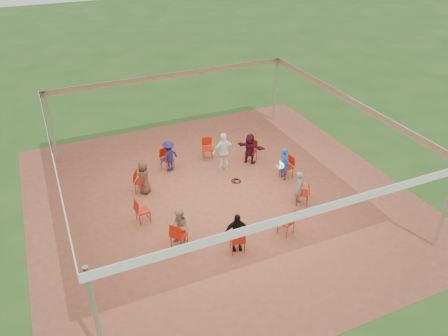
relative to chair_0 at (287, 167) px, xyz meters
name	(u,v)px	position (x,y,z in m)	size (l,w,h in m)	color
ground	(220,198)	(-2.86, -0.24, -0.45)	(80.00, 80.00, 0.00)	#264F18
dirt_patch	(220,197)	(-2.86, -0.24, -0.44)	(13.00, 13.00, 0.00)	brown
tent	(220,139)	(-2.86, -0.24, 1.92)	(10.33, 10.33, 3.00)	#B2B2B7
chair_0	(287,167)	(0.00, 0.00, 0.00)	(0.42, 0.44, 0.90)	#AB1707
chair_1	(251,151)	(-0.69, 1.63, 0.00)	(0.42, 0.44, 0.90)	#AB1707
chair_2	(208,149)	(-2.21, 2.55, 0.00)	(0.42, 0.44, 0.90)	#AB1707
chair_3	(167,159)	(-3.97, 2.40, 0.00)	(0.42, 0.44, 0.90)	#AB1707
chair_4	(141,182)	(-5.31, 1.24, 0.00)	(0.42, 0.44, 0.90)	#AB1707
chair_5	(143,211)	(-5.71, -0.49, 0.00)	(0.42, 0.44, 0.90)	#AB1707
chair_6	(179,235)	(-5.02, -2.12, 0.00)	(0.42, 0.44, 0.90)	#AB1707
chair_7	(237,240)	(-3.51, -3.04, 0.00)	(0.42, 0.44, 0.90)	#AB1707
chair_8	(286,222)	(-1.74, -2.88, 0.00)	(0.42, 0.44, 0.90)	#AB1707
chair_9	(302,193)	(-0.40, -1.73, 0.00)	(0.42, 0.44, 0.90)	#AB1707
person_seated_0	(284,163)	(-0.12, -0.01, 0.20)	(0.47, 0.31, 1.28)	#1746A8
person_seated_1	(250,149)	(-0.78, 1.55, 0.20)	(1.19, 0.44, 1.28)	#3D0E1F
person_seated_2	(169,156)	(-3.92, 2.29, 0.20)	(0.83, 0.41, 1.28)	#1B1944
person_seated_3	(144,177)	(-5.21, 1.18, 0.20)	(0.63, 0.35, 1.28)	#502D20
person_seated_4	(181,227)	(-4.93, -2.04, 0.20)	(0.62, 0.36, 1.28)	tan
person_seated_5	(237,232)	(-3.48, -2.92, 0.20)	(0.75, 0.38, 1.28)	black
person_seated_6	(299,188)	(-0.51, -1.66, 0.20)	(0.47, 0.31, 1.28)	slate
standing_person	(224,152)	(-1.95, 1.48, 0.35)	(0.93, 0.47, 1.58)	white
cable_coil	(236,181)	(-1.87, 0.48, -0.43)	(0.39, 0.39, 0.03)	black
laptop	(281,165)	(-0.28, -0.02, 0.15)	(0.27, 0.32, 0.21)	#B7B7BC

